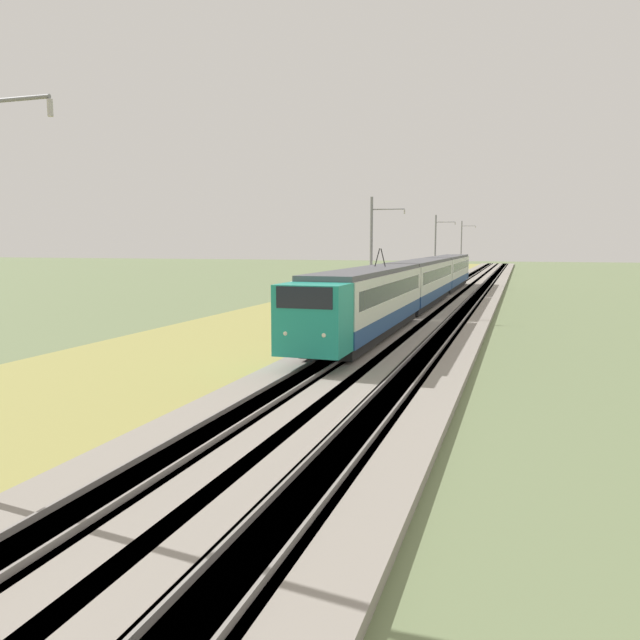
{
  "coord_description": "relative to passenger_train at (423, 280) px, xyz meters",
  "views": [
    {
      "loc": [
        -1.8,
        -7.98,
        5.46
      ],
      "look_at": [
        22.88,
        0.0,
        2.29
      ],
      "focal_mm": 35.0,
      "sensor_mm": 36.0,
      "label": 1
    }
  ],
  "objects": [
    {
      "name": "ballast_main",
      "position": [
        -1.2,
        0.0,
        -2.29
      ],
      "size": [
        240.0,
        4.4,
        0.3
      ],
      "color": "gray",
      "rests_on": "ground"
    },
    {
      "name": "ballast_adjacent",
      "position": [
        -1.2,
        -3.87,
        -2.29
      ],
      "size": [
        240.0,
        4.4,
        0.3
      ],
      "color": "gray",
      "rests_on": "ground"
    },
    {
      "name": "track_main",
      "position": [
        -1.2,
        0.0,
        -2.29
      ],
      "size": [
        240.0,
        1.57,
        0.45
      ],
      "color": "#4C4238",
      "rests_on": "ground"
    },
    {
      "name": "track_adjacent",
      "position": [
        -1.2,
        -3.87,
        -2.29
      ],
      "size": [
        240.0,
        1.57,
        0.45
      ],
      "color": "#4C4238",
      "rests_on": "ground"
    },
    {
      "name": "grass_verge",
      "position": [
        -1.2,
        7.1,
        -2.38
      ],
      "size": [
        240.0,
        13.81,
        0.12
      ],
      "color": "#99934C",
      "rests_on": "ground"
    },
    {
      "name": "passenger_train",
      "position": [
        0.0,
        0.0,
        0.0
      ],
      "size": [
        60.15,
        2.91,
        5.2
      ],
      "rotation": [
        0.0,
        0.0,
        3.14
      ],
      "color": "teal",
      "rests_on": "ground"
    },
    {
      "name": "catenary_mast_mid",
      "position": [
        -8.47,
        2.44,
        2.11
      ],
      "size": [
        0.22,
        2.56,
        8.82
      ],
      "color": "slate",
      "rests_on": "ground"
    },
    {
      "name": "catenary_mast_far",
      "position": [
        26.65,
        2.45,
        2.23
      ],
      "size": [
        0.22,
        2.56,
        9.06
      ],
      "color": "slate",
      "rests_on": "ground"
    },
    {
      "name": "catenary_mast_distant",
      "position": [
        61.77,
        2.45,
        2.46
      ],
      "size": [
        0.22,
        2.56,
        9.52
      ],
      "color": "slate",
      "rests_on": "ground"
    }
  ]
}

